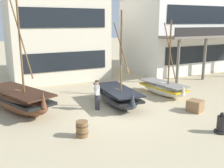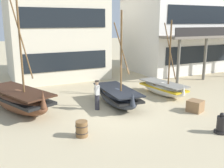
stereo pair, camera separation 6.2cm
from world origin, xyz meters
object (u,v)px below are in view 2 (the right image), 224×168
object	(u,v)px
wooden_barrel	(82,129)
fishing_boat_near_left	(117,96)
capstan_winch	(221,125)
fishing_boat_far_right	(163,88)
fishing_boat_centre_large	(19,100)
cargo_crate	(195,106)
harbor_building_main	(54,18)
harbor_building_annex	(179,33)
fisherman_by_hull	(97,95)

from	to	relation	value
wooden_barrel	fishing_boat_near_left	bearing A→B (deg)	43.14
capstan_winch	wooden_barrel	xyz separation A→B (m)	(-5.70, 2.39, -0.03)
fishing_boat_far_right	fishing_boat_centre_large	bearing A→B (deg)	175.26
fishing_boat_near_left	fishing_boat_centre_large	xyz separation A→B (m)	(-5.36, 1.33, 0.13)
fishing_boat_centre_large	cargo_crate	bearing A→B (deg)	-25.76
fishing_boat_far_right	capstan_winch	size ratio (longest dim) A/B	5.17
wooden_barrel	harbor_building_main	world-z (taller)	harbor_building_main
harbor_building_annex	capstan_winch	bearing A→B (deg)	-123.16
fisherman_by_hull	capstan_winch	xyz separation A→B (m)	(3.72, -5.34, -0.45)
capstan_winch	cargo_crate	xyz separation A→B (m)	(1.02, 2.66, -0.07)
fisherman_by_hull	cargo_crate	size ratio (longest dim) A/B	2.22
cargo_crate	harbor_building_annex	world-z (taller)	harbor_building_annex
fisherman_by_hull	harbor_building_annex	size ratio (longest dim) A/B	0.16
fishing_boat_far_right	harbor_building_main	distance (m)	11.57
fishing_boat_centre_large	fishing_boat_far_right	bearing A→B (deg)	-4.74
wooden_barrel	cargo_crate	world-z (taller)	wooden_barrel
fishing_boat_centre_large	fisherman_by_hull	bearing A→B (deg)	-21.05
fishing_boat_far_right	wooden_barrel	bearing A→B (deg)	-152.48
fishing_boat_far_right	capstan_winch	distance (m)	6.28
capstan_winch	cargo_crate	bearing A→B (deg)	69.12
capstan_winch	harbor_building_annex	size ratio (longest dim) A/B	0.09
wooden_barrel	fishing_boat_centre_large	bearing A→B (deg)	114.00
fishing_boat_near_left	harbor_building_main	size ratio (longest dim) A/B	0.53
fisherman_by_hull	wooden_barrel	distance (m)	3.58
fishing_boat_centre_large	cargo_crate	world-z (taller)	fishing_boat_centre_large
capstan_winch	harbor_building_main	world-z (taller)	harbor_building_main
fisherman_by_hull	harbor_building_main	world-z (taller)	harbor_building_main
fisherman_by_hull	harbor_building_annex	bearing A→B (deg)	33.28
fishing_boat_far_right	wooden_barrel	distance (m)	8.05
fishing_boat_far_right	capstan_winch	bearing A→B (deg)	-103.28
fishing_boat_near_left	harbor_building_main	bearing A→B (deg)	96.09
fisherman_by_hull	wooden_barrel	bearing A→B (deg)	-123.80
fishing_boat_centre_large	wooden_barrel	size ratio (longest dim) A/B	9.58
fishing_boat_near_left	capstan_winch	size ratio (longest dim) A/B	5.69
fisherman_by_hull	capstan_winch	bearing A→B (deg)	-55.11
fishing_boat_near_left	cargo_crate	world-z (taller)	fishing_boat_near_left
harbor_building_main	fishing_boat_far_right	bearing A→B (deg)	-62.81
fishing_boat_near_left	fishing_boat_far_right	xyz separation A→B (m)	(3.78, 0.57, -0.07)
harbor_building_annex	harbor_building_main	bearing A→B (deg)	171.14
fishing_boat_centre_large	fisherman_by_hull	world-z (taller)	fishing_boat_centre_large
fishing_boat_centre_large	capstan_winch	size ratio (longest dim) A/B	7.00
wooden_barrel	harbor_building_annex	size ratio (longest dim) A/B	0.07
fishing_boat_far_right	fisherman_by_hull	xyz separation A→B (m)	(-5.17, -0.77, 0.33)
fishing_boat_near_left	fishing_boat_far_right	world-z (taller)	fishing_boat_near_left
fisherman_by_hull	cargo_crate	distance (m)	5.47
fishing_boat_centre_large	wooden_barrel	world-z (taller)	fishing_boat_centre_large
fishing_boat_centre_large	harbor_building_main	world-z (taller)	harbor_building_main
fishing_boat_centre_large	fisherman_by_hull	xyz separation A→B (m)	(3.97, -1.53, 0.14)
fishing_boat_far_right	harbor_building_annex	xyz separation A→B (m)	(7.47, 7.52, 3.17)
fishing_boat_near_left	fisherman_by_hull	xyz separation A→B (m)	(-1.39, -0.20, 0.27)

